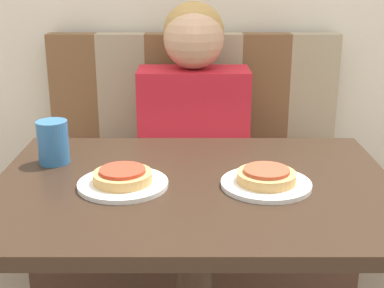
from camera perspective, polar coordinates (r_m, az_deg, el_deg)
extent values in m
cube|color=#382319|center=(2.21, -0.03, -10.12)|extent=(1.18, 0.55, 0.46)
cube|color=brown|center=(2.30, -12.48, 4.36)|extent=(0.20, 0.08, 0.57)
cube|color=tan|center=(2.26, -7.59, 4.43)|extent=(0.20, 0.08, 0.57)
cube|color=brown|center=(2.25, -2.58, 4.47)|extent=(0.20, 0.08, 0.57)
cube|color=tan|center=(2.25, 2.46, 4.48)|extent=(0.20, 0.08, 0.57)
cube|color=brown|center=(2.26, 7.47, 4.45)|extent=(0.20, 0.08, 0.57)
cube|color=tan|center=(2.30, 12.36, 4.39)|extent=(0.20, 0.08, 0.57)
cube|color=black|center=(1.37, 0.05, -4.77)|extent=(1.03, 0.74, 0.03)
cube|color=red|center=(2.03, -0.04, 1.50)|extent=(0.41, 0.19, 0.47)
sphere|color=tan|center=(1.96, -0.04, 11.15)|extent=(0.22, 0.22, 0.22)
sphere|color=#AD8447|center=(1.98, -0.04, 11.81)|extent=(0.22, 0.22, 0.22)
cylinder|color=white|center=(1.35, -7.58, -4.27)|extent=(0.23, 0.23, 0.01)
cylinder|color=white|center=(1.35, 7.69, -4.25)|extent=(0.23, 0.23, 0.01)
cylinder|color=tan|center=(1.34, -7.61, -3.53)|extent=(0.15, 0.15, 0.03)
cylinder|color=#B73823|center=(1.34, -7.64, -2.83)|extent=(0.12, 0.12, 0.01)
cylinder|color=tan|center=(1.35, 7.72, -3.50)|extent=(0.15, 0.15, 0.03)
cylinder|color=#AD472D|center=(1.34, 7.75, -2.81)|extent=(0.12, 0.12, 0.01)
cylinder|color=#2D669E|center=(1.53, -14.81, 0.17)|extent=(0.09, 0.09, 0.12)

